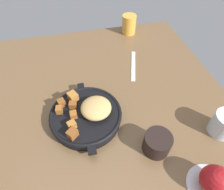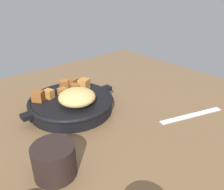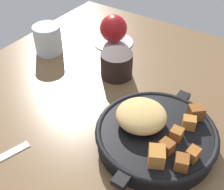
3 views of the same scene
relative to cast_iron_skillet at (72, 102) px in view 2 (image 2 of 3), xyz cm
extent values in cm
cube|color=brown|center=(-3.34, 7.31, -3.86)|extent=(102.89, 89.06, 2.40)
cylinder|color=black|center=(0.02, -0.29, -0.91)|extent=(22.28, 22.28, 3.50)
torus|color=black|center=(0.02, -0.29, 0.56)|extent=(23.03, 23.03, 1.20)
cube|color=black|center=(12.37, -0.29, 0.31)|extent=(2.64, 2.40, 1.20)
cube|color=black|center=(-12.33, -0.29, 0.31)|extent=(2.64, 2.40, 1.20)
ellipsoid|color=tan|center=(0.14, 3.18, 2.83)|extent=(9.50, 9.59, 3.98)
cube|color=#935623|center=(0.43, -3.97, 1.87)|extent=(2.16, 2.13, 2.07)
cube|color=#935623|center=(-2.43, -8.17, 1.96)|extent=(2.46, 2.13, 2.24)
cube|color=#A86B2D|center=(-6.46, -3.41, 2.36)|extent=(3.94, 3.78, 3.05)
cube|color=#A86B2D|center=(4.11, -4.80, 2.03)|extent=(2.70, 2.94, 2.39)
cube|color=brown|center=(-2.93, -3.79, 1.96)|extent=(2.42, 2.63, 2.25)
cube|color=brown|center=(-5.07, -7.28, 2.01)|extent=(2.91, 2.79, 2.35)
cube|color=brown|center=(7.19, -4.91, 2.23)|extent=(3.52, 3.58, 2.79)
cube|color=silver|center=(-22.68, 22.88, -2.48)|extent=(18.68, 7.35, 0.36)
cylinder|color=black|center=(14.63, 18.00, 0.47)|extent=(7.84, 7.84, 6.27)
camera|label=1|loc=(36.63, -0.24, 50.40)|focal=30.87mm
camera|label=2|loc=(27.24, 48.80, 29.23)|focal=36.65mm
camera|label=3|loc=(-36.22, -14.38, 41.35)|focal=47.65mm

